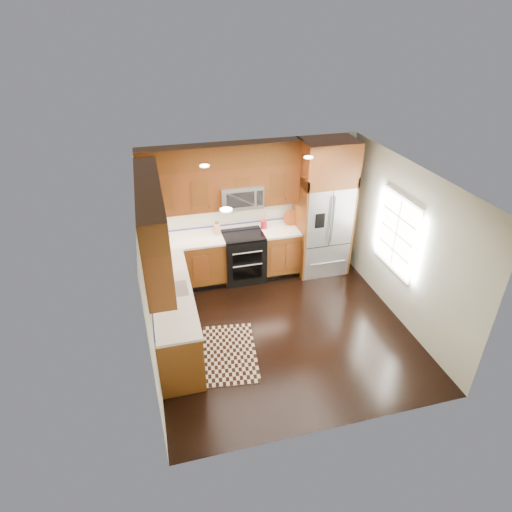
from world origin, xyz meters
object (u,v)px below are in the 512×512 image
object	(u,v)px
knife_block	(217,229)
utensil_crock	(264,223)
refrigerator	(324,209)
rug	(230,353)
range	(243,257)

from	to	relation	value
knife_block	utensil_crock	xyz separation A→B (m)	(0.90, -0.00, 0.01)
refrigerator	rug	distance (m)	3.26
refrigerator	knife_block	distance (m)	2.03
range	refrigerator	bearing A→B (deg)	-1.40
refrigerator	knife_block	bearing A→B (deg)	174.48
refrigerator	range	bearing A→B (deg)	178.60
range	utensil_crock	bearing A→B (deg)	19.25
range	utensil_crock	xyz separation A→B (m)	(0.44, 0.15, 0.59)
knife_block	rug	bearing A→B (deg)	-96.27
utensil_crock	rug	bearing A→B (deg)	-117.61
refrigerator	utensil_crock	distance (m)	1.15
range	refrigerator	distance (m)	1.76
rug	knife_block	bearing A→B (deg)	90.99
knife_block	utensil_crock	distance (m)	0.90
rug	range	bearing A→B (deg)	78.23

